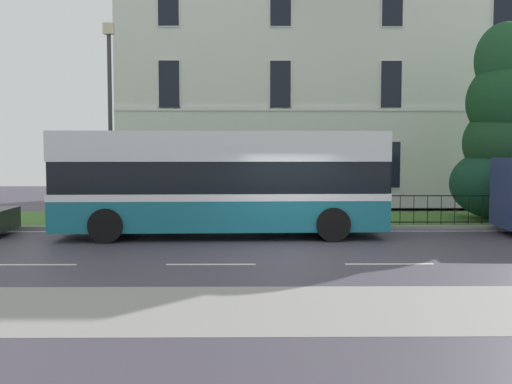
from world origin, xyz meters
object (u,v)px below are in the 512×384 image
Objects in this scene: georgian_townhouse at (321,77)px; single_decker_bus at (221,182)px; street_lamp_post at (110,109)px; evergreen_tree at (503,134)px; litter_bin at (167,204)px.

georgian_townhouse reaches higher than single_decker_bus.
street_lamp_post reaches higher than single_decker_bus.
evergreen_tree is (5.33, -9.44, -3.16)m from georgian_townhouse.
evergreen_tree is at bearing -60.56° from georgian_townhouse.
single_decker_bus is at bearing -161.27° from evergreen_tree.
single_decker_bus is at bearing -109.18° from georgian_townhouse.
georgian_townhouse is at bearing 56.91° from litter_bin.
evergreen_tree reaches higher than litter_bin.
single_decker_bus is 5.23m from street_lamp_post.
georgian_townhouse is 15.80× the size of litter_bin.
litter_bin is (-6.46, -9.91, -5.58)m from georgian_townhouse.
evergreen_tree is 0.71× the size of single_decker_bus.
georgian_townhouse is 14.28m from single_decker_bus.
georgian_townhouse is 1.95× the size of single_decker_bus.
georgian_townhouse reaches higher than evergreen_tree.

